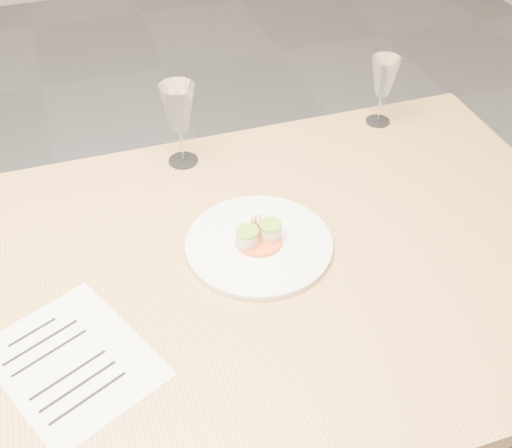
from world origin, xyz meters
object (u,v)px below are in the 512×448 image
object	(u,v)px
wine_glass_3	(384,78)
dinner_plate	(259,243)
recipe_sheet	(73,361)
wine_glass_2	(179,110)
dining_table	(48,338)

from	to	relation	value
wine_glass_3	dinner_plate	bearing A→B (deg)	-141.22
recipe_sheet	wine_glass_2	distance (m)	0.65
wine_glass_2	recipe_sheet	bearing A→B (deg)	-121.56
dinner_plate	recipe_sheet	bearing A→B (deg)	-156.55
dining_table	wine_glass_2	size ratio (longest dim) A/B	11.26
dinner_plate	wine_glass_2	xyz separation A→B (m)	(-0.08, 0.36, 0.14)
dinner_plate	recipe_sheet	world-z (taller)	dinner_plate
dining_table	wine_glass_2	world-z (taller)	wine_glass_2
recipe_sheet	dinner_plate	bearing A→B (deg)	-1.65
dining_table	dinner_plate	distance (m)	0.47
recipe_sheet	wine_glass_3	distance (m)	1.05
recipe_sheet	wine_glass_3	world-z (taller)	wine_glass_3
dining_table	wine_glass_3	world-z (taller)	wine_glass_3
dining_table	wine_glass_2	bearing A→B (deg)	47.42
dinner_plate	wine_glass_2	distance (m)	0.39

